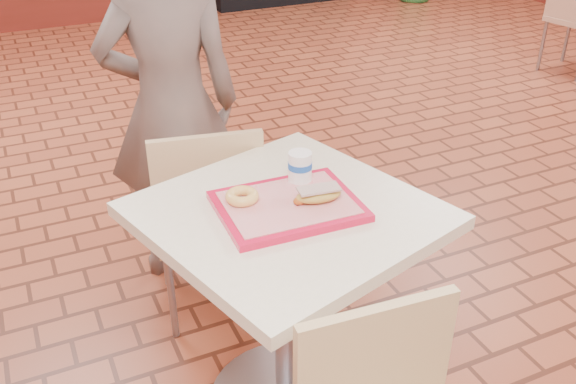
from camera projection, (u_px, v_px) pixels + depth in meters
name	position (u px, v px, depth m)	size (l,w,h in m)	color
wainscot_band	(484.00, 159.00, 2.91)	(8.00, 10.00, 1.00)	#5D1A11
main_table	(288.00, 281.00, 2.04)	(0.78, 0.78, 0.82)	beige
chair_main_back	(208.00, 215.00, 2.50)	(0.47, 0.47, 0.88)	tan
customer	(172.00, 107.00, 2.66)	(0.58, 0.38, 1.60)	#65554E
serving_tray	(288.00, 206.00, 1.90)	(0.41, 0.32, 0.03)	red
ring_donut	(242.00, 196.00, 1.89)	(0.10, 0.10, 0.03)	#EDB556
long_john_donut	(318.00, 195.00, 1.89)	(0.15, 0.09, 0.04)	#B48E34
paper_cup	(300.00, 166.00, 1.99)	(0.08, 0.08, 0.09)	white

